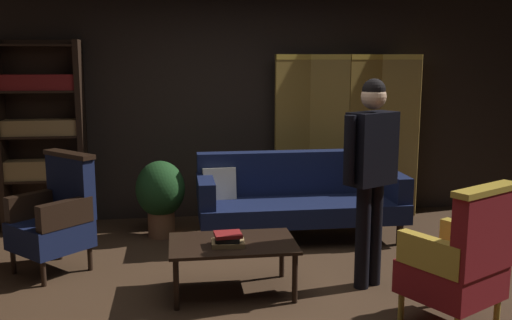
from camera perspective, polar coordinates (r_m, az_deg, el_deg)
The scene contains 13 objects.
ground_plane at distance 4.68m, azimuth 1.41°, elevation -13.27°, with size 10.00×10.00×0.00m, color #3D2819.
back_wall at distance 6.74m, azimuth -1.98°, elevation 6.22°, with size 7.20×0.10×2.80m, color black.
folding_screen at distance 6.81m, azimuth 9.01°, elevation 2.63°, with size 1.71×0.28×1.90m.
bookshelf at distance 6.64m, azimuth -20.52°, elevation 2.50°, with size 0.90×0.32×2.05m.
velvet_couch at distance 5.99m, azimuth 4.34°, elevation -3.49°, with size 2.12×0.78×0.88m.
coffee_table at distance 4.60m, azimuth -2.34°, elevation -8.70°, with size 1.00×0.64×0.42m.
armchair_gilt_accent at distance 4.21m, azimuth 19.65°, elevation -9.44°, with size 0.78×0.78×1.04m.
armchair_wing_left at distance 5.33m, azimuth -19.29°, elevation -5.32°, with size 0.82×0.82×1.04m.
standing_figure at distance 4.66m, azimuth 11.40°, elevation -0.38°, with size 0.53×0.37×1.70m.
potted_plant at distance 6.08m, azimuth -9.49°, elevation -3.28°, with size 0.51×0.51×0.81m.
book_tan_leather at distance 4.50m, azimuth -2.80°, elevation -8.27°, with size 0.25×0.18×0.04m, color #9E7A47.
book_black_cloth at distance 4.49m, azimuth -2.80°, elevation -7.82°, with size 0.18×0.16×0.04m, color black.
book_red_leather at distance 4.48m, azimuth -2.81°, elevation -7.43°, with size 0.21×0.18×0.03m, color maroon.
Camera 1 is at (-0.71, -4.24, 1.86)m, focal length 40.17 mm.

